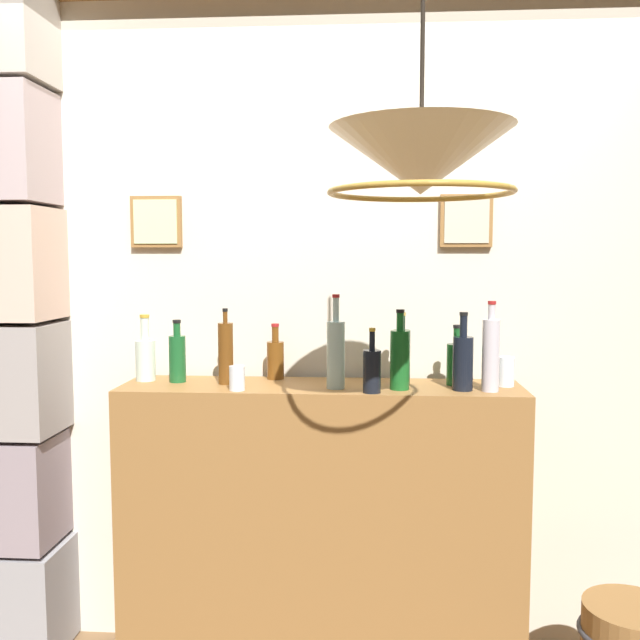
% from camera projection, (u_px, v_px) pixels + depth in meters
% --- Properties ---
extents(panelled_rear_partition, '(3.08, 0.15, 2.76)m').
position_uv_depth(panelled_rear_partition, '(325.00, 293.00, 2.82)').
color(panelled_rear_partition, beige).
rests_on(panelled_rear_partition, ground).
extents(stone_pillar, '(0.45, 0.37, 2.69)m').
position_uv_depth(stone_pillar, '(3.00, 322.00, 2.76)').
color(stone_pillar, gray).
rests_on(stone_pillar, ground).
extents(bar_shelf_unit, '(1.50, 0.35, 1.13)m').
position_uv_depth(bar_shelf_unit, '(321.00, 531.00, 2.65)').
color(bar_shelf_unit, olive).
rests_on(bar_shelf_unit, ground).
extents(liquor_bottle_gin, '(0.07, 0.07, 0.22)m').
position_uv_depth(liquor_bottle_gin, '(275.00, 358.00, 2.73)').
color(liquor_bottle_gin, brown).
rests_on(liquor_bottle_gin, bar_shelf_unit).
extents(liquor_bottle_scotch, '(0.06, 0.06, 0.32)m').
position_uv_depth(liquor_bottle_scotch, '(491.00, 354.00, 2.48)').
color(liquor_bottle_scotch, silver).
rests_on(liquor_bottle_scotch, bar_shelf_unit).
extents(liquor_bottle_brandy, '(0.07, 0.07, 0.29)m').
position_uv_depth(liquor_bottle_brandy, '(400.00, 358.00, 2.51)').
color(liquor_bottle_brandy, '#185921').
rests_on(liquor_bottle_brandy, bar_shelf_unit).
extents(liquor_bottle_amaro, '(0.07, 0.07, 0.28)m').
position_uv_depth(liquor_bottle_amaro, '(463.00, 361.00, 2.50)').
color(liquor_bottle_amaro, black).
rests_on(liquor_bottle_amaro, bar_shelf_unit).
extents(liquor_bottle_mezcal, '(0.07, 0.07, 0.34)m').
position_uv_depth(liquor_bottle_mezcal, '(336.00, 353.00, 2.53)').
color(liquor_bottle_mezcal, '#A6C6C1').
rests_on(liquor_bottle_mezcal, bar_shelf_unit).
extents(liquor_bottle_tequila, '(0.06, 0.06, 0.29)m').
position_uv_depth(liquor_bottle_tequila, '(226.00, 353.00, 2.62)').
color(liquor_bottle_tequila, '#5E3613').
rests_on(liquor_bottle_tequila, bar_shelf_unit).
extents(liquor_bottle_port, '(0.06, 0.06, 0.23)m').
position_uv_depth(liquor_bottle_port, '(372.00, 370.00, 2.45)').
color(liquor_bottle_port, black).
rests_on(liquor_bottle_port, bar_shelf_unit).
extents(liquor_bottle_rum, '(0.07, 0.07, 0.23)m').
position_uv_depth(liquor_bottle_rum, '(456.00, 363.00, 2.60)').
color(liquor_bottle_rum, '#175121').
rests_on(liquor_bottle_rum, bar_shelf_unit).
extents(liquor_bottle_sherry, '(0.06, 0.06, 0.27)m').
position_uv_depth(liquor_bottle_sherry, '(402.00, 355.00, 2.61)').
color(liquor_bottle_sherry, '#194A23').
rests_on(liquor_bottle_sherry, bar_shelf_unit).
extents(liquor_bottle_rye, '(0.06, 0.06, 0.24)m').
position_uv_depth(liquor_bottle_rye, '(177.00, 357.00, 2.66)').
color(liquor_bottle_rye, '#195426').
rests_on(liquor_bottle_rye, bar_shelf_unit).
extents(liquor_bottle_bourbon, '(0.08, 0.08, 0.26)m').
position_uv_depth(liquor_bottle_bourbon, '(145.00, 357.00, 2.70)').
color(liquor_bottle_bourbon, silver).
rests_on(liquor_bottle_bourbon, bar_shelf_unit).
extents(glass_tumbler_rocks, '(0.06, 0.06, 0.09)m').
position_uv_depth(glass_tumbler_rocks, '(237.00, 378.00, 2.50)').
color(glass_tumbler_rocks, silver).
rests_on(glass_tumbler_rocks, bar_shelf_unit).
extents(glass_tumbler_highball, '(0.07, 0.07, 0.11)m').
position_uv_depth(glass_tumbler_highball, '(505.00, 371.00, 2.58)').
color(glass_tumbler_highball, silver).
rests_on(glass_tumbler_highball, bar_shelf_unit).
extents(pendant_lamp, '(0.50, 0.50, 0.60)m').
position_uv_depth(pendant_lamp, '(421.00, 163.00, 1.84)').
color(pendant_lamp, '#EFE5C6').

